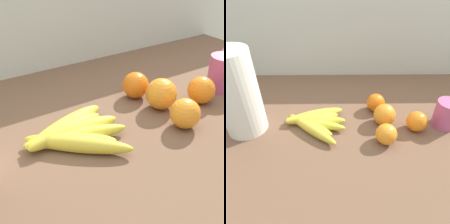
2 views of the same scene
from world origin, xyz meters
The scene contains 7 objects.
wall_back centered at (0.00, 0.41, 0.65)m, with size 1.92×0.06×1.30m, color silver.
banana_bunch centered at (-0.01, 0.01, 0.92)m, with size 0.21×0.20×0.04m.
orange_right centered at (0.22, 0.02, 0.94)m, with size 0.07×0.07×0.07m, color orange.
orange_front centered at (0.21, -0.07, 0.93)m, with size 0.06×0.06×0.06m, color orange.
orange_far_right centered at (0.21, 0.10, 0.93)m, with size 0.07×0.07×0.07m, color orange.
orange_center centered at (0.32, -0.01, 0.93)m, with size 0.07×0.07×0.07m, color orange.
mug centered at (0.42, 0.01, 0.94)m, with size 0.08×0.08×0.09m, color #BF5689.
Camera 1 is at (-0.22, -0.46, 1.27)m, focal length 50.02 mm.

